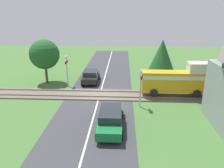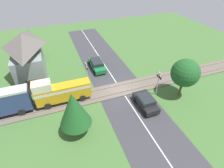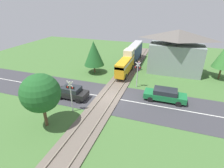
% 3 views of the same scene
% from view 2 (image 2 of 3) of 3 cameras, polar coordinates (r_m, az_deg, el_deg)
% --- Properties ---
extents(ground_plane, '(60.00, 60.00, 0.00)m').
position_cam_2_polar(ground_plane, '(23.05, 2.85, -1.77)').
color(ground_plane, '#426B33').
extents(road_surface, '(48.00, 6.40, 0.02)m').
position_cam_2_polar(road_surface, '(23.04, 2.85, -1.75)').
color(road_surface, '#38383D').
rests_on(road_surface, ground_plane).
extents(track_bed, '(2.80, 48.00, 0.24)m').
position_cam_2_polar(track_bed, '(23.01, 2.86, -1.64)').
color(track_bed, '#665B51').
rests_on(track_bed, ground_plane).
extents(train, '(1.58, 13.13, 3.18)m').
position_cam_2_polar(train, '(20.99, -25.47, -3.96)').
color(train, gold).
rests_on(train, track_bed).
extents(car_near_crossing, '(3.68, 1.81, 1.42)m').
position_cam_2_polar(car_near_crossing, '(20.46, 10.94, -5.68)').
color(car_near_crossing, black).
rests_on(car_near_crossing, ground_plane).
extents(car_far_side, '(4.57, 1.82, 1.42)m').
position_cam_2_polar(car_far_side, '(27.07, -4.97, 6.44)').
color(car_far_side, '#197038').
rests_on(car_far_side, ground_plane).
extents(crossing_signal_west_approach, '(0.90, 0.18, 3.43)m').
position_cam_2_polar(crossing_signal_west_approach, '(21.61, 14.89, 1.11)').
color(crossing_signal_west_approach, '#B7B7B7').
rests_on(crossing_signal_west_approach, ground_plane).
extents(crossing_signal_east_approach, '(0.90, 0.18, 3.43)m').
position_cam_2_polar(crossing_signal_east_approach, '(22.84, -8.22, 4.16)').
color(crossing_signal_east_approach, '#B7B7B7').
rests_on(crossing_signal_east_approach, ground_plane).
extents(station_building, '(8.24, 3.83, 6.52)m').
position_cam_2_polar(station_building, '(26.06, -25.56, 7.65)').
color(station_building, gray).
rests_on(station_building, ground_plane).
extents(pedestrian_by_station, '(0.39, 0.39, 1.59)m').
position_cam_2_polar(pedestrian_by_station, '(22.77, -22.27, -3.21)').
color(pedestrian_by_station, '#7F3D84').
rests_on(pedestrian_by_station, ground_plane).
extents(tree_by_station, '(2.75, 2.75, 5.01)m').
position_cam_2_polar(tree_by_station, '(31.76, -25.00, 13.10)').
color(tree_by_station, brown).
rests_on(tree_by_station, ground_plane).
extents(tree_roadside_hedge, '(3.03, 3.03, 4.89)m').
position_cam_2_polar(tree_roadside_hedge, '(16.30, -12.36, -8.01)').
color(tree_roadside_hedge, brown).
rests_on(tree_roadside_hedge, ground_plane).
extents(tree_beyond_track, '(3.30, 3.30, 4.96)m').
position_cam_2_polar(tree_beyond_track, '(21.88, 22.79, 3.32)').
color(tree_beyond_track, brown).
rests_on(tree_beyond_track, ground_plane).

